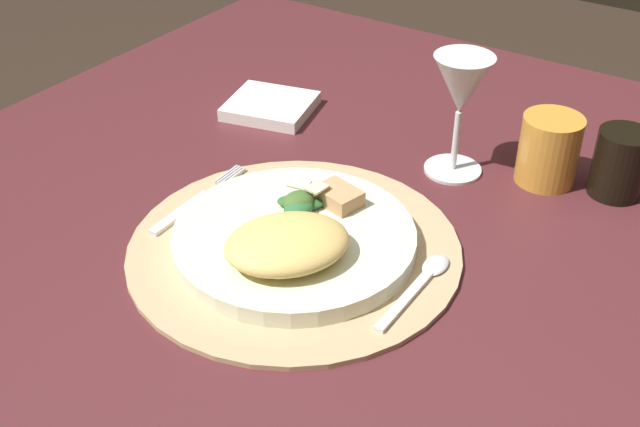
{
  "coord_description": "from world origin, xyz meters",
  "views": [
    {
      "loc": [
        0.37,
        -0.67,
        1.28
      ],
      "look_at": [
        -0.03,
        -0.07,
        0.78
      ],
      "focal_mm": 44.66,
      "sensor_mm": 36.0,
      "label": 1
    }
  ],
  "objects_px": {
    "dining_table": "(370,324)",
    "napkin": "(270,106)",
    "dinner_plate": "(294,239)",
    "dark_tumbler": "(620,163)",
    "spoon": "(424,279)",
    "wine_glass": "(461,90)",
    "fork": "(195,202)",
    "amber_tumbler": "(549,150)"
  },
  "relations": [
    {
      "from": "dining_table",
      "to": "fork",
      "type": "bearing_deg",
      "value": -146.86
    },
    {
      "from": "dining_table",
      "to": "dinner_plate",
      "type": "relative_size",
      "value": 4.38
    },
    {
      "from": "dining_table",
      "to": "wine_glass",
      "type": "height_order",
      "value": "wine_glass"
    },
    {
      "from": "spoon",
      "to": "dark_tumbler",
      "type": "relative_size",
      "value": 1.69
    },
    {
      "from": "spoon",
      "to": "wine_glass",
      "type": "xyz_separation_m",
      "value": [
        -0.07,
        0.22,
        0.1
      ]
    },
    {
      "from": "spoon",
      "to": "dark_tumbler",
      "type": "bearing_deg",
      "value": 68.82
    },
    {
      "from": "amber_tumbler",
      "to": "dark_tumbler",
      "type": "distance_m",
      "value": 0.08
    },
    {
      "from": "dinner_plate",
      "to": "fork",
      "type": "bearing_deg",
      "value": 178.86
    },
    {
      "from": "napkin",
      "to": "dark_tumbler",
      "type": "distance_m",
      "value": 0.47
    },
    {
      "from": "amber_tumbler",
      "to": "dark_tumbler",
      "type": "relative_size",
      "value": 1.04
    },
    {
      "from": "wine_glass",
      "to": "dark_tumbler",
      "type": "bearing_deg",
      "value": 18.47
    },
    {
      "from": "dining_table",
      "to": "napkin",
      "type": "bearing_deg",
      "value": 152.42
    },
    {
      "from": "wine_glass",
      "to": "dining_table",
      "type": "bearing_deg",
      "value": -105.99
    },
    {
      "from": "dinner_plate",
      "to": "wine_glass",
      "type": "relative_size",
      "value": 1.71
    },
    {
      "from": "amber_tumbler",
      "to": "fork",
      "type": "bearing_deg",
      "value": -137.94
    },
    {
      "from": "dining_table",
      "to": "napkin",
      "type": "height_order",
      "value": "napkin"
    },
    {
      "from": "spoon",
      "to": "napkin",
      "type": "relative_size",
      "value": 1.2
    },
    {
      "from": "dining_table",
      "to": "wine_glass",
      "type": "xyz_separation_m",
      "value": [
        0.04,
        0.13,
        0.29
      ]
    },
    {
      "from": "dinner_plate",
      "to": "napkin",
      "type": "relative_size",
      "value": 2.28
    },
    {
      "from": "dining_table",
      "to": "fork",
      "type": "relative_size",
      "value": 6.98
    },
    {
      "from": "dinner_plate",
      "to": "dark_tumbler",
      "type": "height_order",
      "value": "dark_tumbler"
    },
    {
      "from": "dinner_plate",
      "to": "dark_tumbler",
      "type": "relative_size",
      "value": 3.21
    },
    {
      "from": "dining_table",
      "to": "napkin",
      "type": "xyz_separation_m",
      "value": [
        -0.25,
        0.13,
        0.19
      ]
    },
    {
      "from": "spoon",
      "to": "napkin",
      "type": "height_order",
      "value": "napkin"
    },
    {
      "from": "fork",
      "to": "wine_glass",
      "type": "xyz_separation_m",
      "value": [
        0.21,
        0.24,
        0.1
      ]
    },
    {
      "from": "wine_glass",
      "to": "dark_tumbler",
      "type": "distance_m",
      "value": 0.2
    },
    {
      "from": "dining_table",
      "to": "dinner_plate",
      "type": "xyz_separation_m",
      "value": [
        -0.03,
        -0.12,
        0.2
      ]
    },
    {
      "from": "napkin",
      "to": "spoon",
      "type": "bearing_deg",
      "value": -31.88
    },
    {
      "from": "dinner_plate",
      "to": "napkin",
      "type": "xyz_separation_m",
      "value": [
        -0.22,
        0.25,
        -0.01
      ]
    },
    {
      "from": "amber_tumbler",
      "to": "dark_tumbler",
      "type": "xyz_separation_m",
      "value": [
        0.08,
        0.02,
        -0.0
      ]
    },
    {
      "from": "wine_glass",
      "to": "dinner_plate",
      "type": "bearing_deg",
      "value": -105.84
    },
    {
      "from": "napkin",
      "to": "amber_tumbler",
      "type": "xyz_separation_m",
      "value": [
        0.39,
        0.04,
        0.03
      ]
    },
    {
      "from": "spoon",
      "to": "dark_tumbler",
      "type": "height_order",
      "value": "dark_tumbler"
    },
    {
      "from": "fork",
      "to": "spoon",
      "type": "relative_size",
      "value": 1.19
    },
    {
      "from": "spoon",
      "to": "amber_tumbler",
      "type": "bearing_deg",
      "value": 83.7
    },
    {
      "from": "wine_glass",
      "to": "amber_tumbler",
      "type": "height_order",
      "value": "wine_glass"
    },
    {
      "from": "dinner_plate",
      "to": "wine_glass",
      "type": "bearing_deg",
      "value": 74.16
    },
    {
      "from": "dinner_plate",
      "to": "wine_glass",
      "type": "xyz_separation_m",
      "value": [
        0.07,
        0.25,
        0.09
      ]
    },
    {
      "from": "napkin",
      "to": "dark_tumbler",
      "type": "relative_size",
      "value": 1.4
    },
    {
      "from": "dinner_plate",
      "to": "amber_tumbler",
      "type": "height_order",
      "value": "amber_tumbler"
    },
    {
      "from": "napkin",
      "to": "amber_tumbler",
      "type": "distance_m",
      "value": 0.39
    },
    {
      "from": "spoon",
      "to": "napkin",
      "type": "distance_m",
      "value": 0.42
    }
  ]
}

